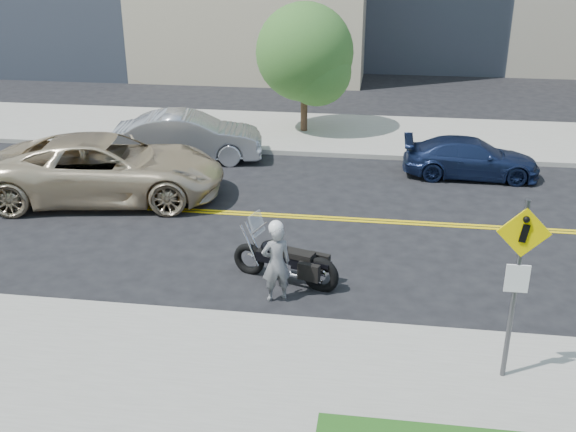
{
  "coord_description": "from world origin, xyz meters",
  "views": [
    {
      "loc": [
        2.08,
        -15.58,
        6.65
      ],
      "look_at": [
        0.25,
        -2.8,
        1.2
      ],
      "focal_mm": 42.0,
      "sensor_mm": 36.0,
      "label": 1
    }
  ],
  "objects_px": {
    "pedestrian_sign": "(517,274)",
    "parked_car_blue": "(471,158)",
    "suv": "(107,168)",
    "motorcyclist": "(276,261)",
    "motorcycle": "(285,251)",
    "parked_car_silver": "(188,137)"
  },
  "relations": [
    {
      "from": "pedestrian_sign",
      "to": "parked_car_blue",
      "type": "distance_m",
      "value": 10.18
    },
    {
      "from": "pedestrian_sign",
      "to": "suv",
      "type": "height_order",
      "value": "pedestrian_sign"
    },
    {
      "from": "pedestrian_sign",
      "to": "motorcyclist",
      "type": "relative_size",
      "value": 1.78
    },
    {
      "from": "motorcycle",
      "to": "suv",
      "type": "bearing_deg",
      "value": 161.44
    },
    {
      "from": "parked_car_blue",
      "to": "motorcycle",
      "type": "bearing_deg",
      "value": 148.5
    },
    {
      "from": "motorcyclist",
      "to": "parked_car_blue",
      "type": "distance_m",
      "value": 9.14
    },
    {
      "from": "suv",
      "to": "parked_car_silver",
      "type": "relative_size",
      "value": 1.35
    },
    {
      "from": "pedestrian_sign",
      "to": "motorcycle",
      "type": "bearing_deg",
      "value": 143.58
    },
    {
      "from": "parked_car_silver",
      "to": "suv",
      "type": "bearing_deg",
      "value": 151.08
    },
    {
      "from": "motorcycle",
      "to": "parked_car_blue",
      "type": "relative_size",
      "value": 0.58
    },
    {
      "from": "motorcyclist",
      "to": "motorcycle",
      "type": "relative_size",
      "value": 0.74
    },
    {
      "from": "motorcyclist",
      "to": "parked_car_silver",
      "type": "height_order",
      "value": "motorcyclist"
    },
    {
      "from": "motorcycle",
      "to": "parked_car_silver",
      "type": "distance_m",
      "value": 8.6
    },
    {
      "from": "pedestrian_sign",
      "to": "parked_car_blue",
      "type": "bearing_deg",
      "value": 87.11
    },
    {
      "from": "motorcyclist",
      "to": "parked_car_silver",
      "type": "bearing_deg",
      "value": -87.79
    },
    {
      "from": "parked_car_silver",
      "to": "parked_car_blue",
      "type": "distance_m",
      "value": 8.61
    },
    {
      "from": "pedestrian_sign",
      "to": "motorcycle",
      "type": "distance_m",
      "value": 5.04
    },
    {
      "from": "suv",
      "to": "parked_car_blue",
      "type": "xyz_separation_m",
      "value": [
        9.81,
        3.21,
        -0.29
      ]
    },
    {
      "from": "suv",
      "to": "parked_car_silver",
      "type": "distance_m",
      "value": 3.76
    },
    {
      "from": "pedestrian_sign",
      "to": "parked_car_blue",
      "type": "relative_size",
      "value": 0.77
    },
    {
      "from": "motorcycle",
      "to": "parked_car_blue",
      "type": "distance_m",
      "value": 8.44
    },
    {
      "from": "motorcyclist",
      "to": "suv",
      "type": "relative_size",
      "value": 0.27
    }
  ]
}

